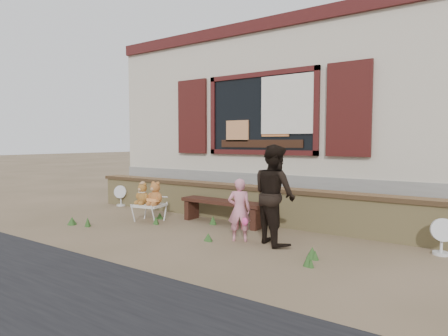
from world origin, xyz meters
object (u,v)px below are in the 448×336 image
Objects in this scene: folding_chair at (149,206)px; teddy_bear_right at (156,193)px; teddy_bear_left at (143,193)px; child at (239,210)px; adult at (274,194)px; bench at (222,206)px.

teddy_bear_right is at bearing -0.00° from folding_chair.
teddy_bear_right is (0.14, 0.03, 0.25)m from folding_chair.
child is (2.24, -0.22, -0.05)m from teddy_bear_left.
child reaches higher than teddy_bear_right.
folding_chair is 1.47× the size of teddy_bear_left.
child is 0.65× the size of adult.
teddy_bear_right is at bearing -0.00° from teddy_bear_left.
adult is at bearing 169.54° from child.
bench is 1.56m from adult.
folding_chair is 2.63m from adult.
teddy_bear_right reaches higher than teddy_bear_left.
child reaches higher than teddy_bear_left.
teddy_bear_right is at bearing -37.21° from child.
bench is 1.52m from teddy_bear_left.
teddy_bear_left reaches higher than bench.
bench is 1.25m from teddy_bear_right.
teddy_bear_right is 0.47× the size of child.
adult is (0.49, 0.17, 0.25)m from child.
teddy_bear_right is at bearing 29.77° from adult.
teddy_bear_right is 2.47m from adult.
teddy_bear_left is 0.92× the size of teddy_bear_right.
teddy_bear_right is at bearing -151.58° from bench.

